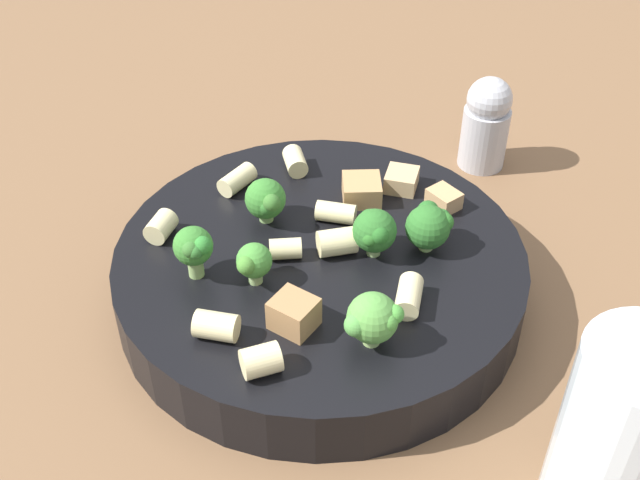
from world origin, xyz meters
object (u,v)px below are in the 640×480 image
(rigatoni_7, at_px, (409,296))
(broccoli_floret_1, at_px, (254,261))
(broccoli_floret_0, at_px, (373,319))
(rigatoni_1, at_px, (237,180))
(broccoli_floret_4, at_px, (266,200))
(rigatoni_3, at_px, (216,326))
(drinking_glass, at_px, (620,448))
(chicken_chunk_3, at_px, (294,314))
(rigatoni_5, at_px, (336,213))
(broccoli_floret_5, at_px, (194,248))
(rigatoni_2, at_px, (295,161))
(pasta_bowl, at_px, (320,271))
(rigatoni_8, at_px, (337,242))
(chicken_chunk_2, at_px, (444,199))
(pepper_shaker, at_px, (486,123))
(chicken_chunk_1, at_px, (362,190))
(rigatoni_4, at_px, (261,360))
(rigatoni_6, at_px, (285,249))
(broccoli_floret_2, at_px, (374,231))
(broccoli_floret_3, at_px, (430,225))
(rigatoni_0, at_px, (161,227))
(chicken_chunk_0, at_px, (402,180))

(rigatoni_7, bearing_deg, broccoli_floret_1, 22.23)
(broccoli_floret_0, bearing_deg, rigatoni_1, -24.87)
(broccoli_floret_1, relative_size, broccoli_floret_4, 0.89)
(rigatoni_3, relative_size, drinking_glass, 0.21)
(broccoli_floret_0, relative_size, chicken_chunk_3, 1.41)
(rigatoni_5, bearing_deg, broccoli_floret_5, 67.48)
(broccoli_floret_4, bearing_deg, rigatoni_2, -71.46)
(pasta_bowl, relative_size, rigatoni_1, 9.56)
(broccoli_floret_1, xyz_separation_m, rigatoni_8, (-0.03, -0.05, -0.01))
(broccoli_floret_5, distance_m, chicken_chunk_2, 0.18)
(broccoli_floret_1, distance_m, pepper_shaker, 0.26)
(broccoli_floret_1, xyz_separation_m, rigatoni_2, (0.05, -0.11, -0.01))
(chicken_chunk_1, bearing_deg, rigatoni_2, -2.63)
(rigatoni_4, bearing_deg, rigatoni_6, -61.16)
(broccoli_floret_2, bearing_deg, broccoli_floret_5, 45.86)
(rigatoni_7, bearing_deg, rigatoni_5, -27.98)
(rigatoni_2, relative_size, rigatoni_4, 1.13)
(rigatoni_8, bearing_deg, rigatoni_1, -10.70)
(rigatoni_2, xyz_separation_m, rigatoni_3, (-0.06, 0.16, 0.00))
(broccoli_floret_1, height_order, chicken_chunk_3, broccoli_floret_1)
(chicken_chunk_1, height_order, drinking_glass, drinking_glass)
(chicken_chunk_2, bearing_deg, rigatoni_4, 86.73)
(pasta_bowl, relative_size, rigatoni_3, 10.90)
(broccoli_floret_3, bearing_deg, rigatoni_6, 41.14)
(rigatoni_1, bearing_deg, broccoli_floret_1, 135.35)
(broccoli_floret_4, height_order, rigatoni_4, broccoli_floret_4)
(chicken_chunk_3, bearing_deg, rigatoni_6, -48.76)
(rigatoni_0, relative_size, rigatoni_7, 0.74)
(broccoli_floret_2, height_order, rigatoni_8, broccoli_floret_2)
(rigatoni_1, xyz_separation_m, rigatoni_3, (-0.08, 0.12, 0.00))
(broccoli_floret_1, height_order, broccoli_floret_3, broccoli_floret_3)
(pepper_shaker, bearing_deg, chicken_chunk_1, 79.38)
(rigatoni_8, relative_size, drinking_glass, 0.21)
(broccoli_floret_2, xyz_separation_m, rigatoni_1, (0.12, -0.01, -0.01))
(chicken_chunk_2, bearing_deg, broccoli_floret_4, 42.39)
(broccoli_floret_0, distance_m, rigatoni_2, 0.18)
(pepper_shaker, bearing_deg, chicken_chunk_3, 91.53)
(rigatoni_2, height_order, chicken_chunk_1, chicken_chunk_1)
(rigatoni_2, bearing_deg, broccoli_floret_2, 153.73)
(broccoli_floret_0, bearing_deg, rigatoni_8, -42.13)
(drinking_glass, bearing_deg, rigatoni_2, -22.09)
(chicken_chunk_1, relative_size, pepper_shaker, 0.35)
(broccoli_floret_0, relative_size, broccoli_floret_3, 1.06)
(rigatoni_1, height_order, rigatoni_6, same)
(broccoli_floret_3, relative_size, pepper_shaker, 0.41)
(broccoli_floret_5, height_order, rigatoni_3, broccoli_floret_5)
(rigatoni_0, height_order, chicken_chunk_2, rigatoni_0)
(rigatoni_4, distance_m, pepper_shaker, 0.31)
(broccoli_floret_0, height_order, broccoli_floret_2, broccoli_floret_0)
(rigatoni_4, relative_size, chicken_chunk_0, 0.90)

